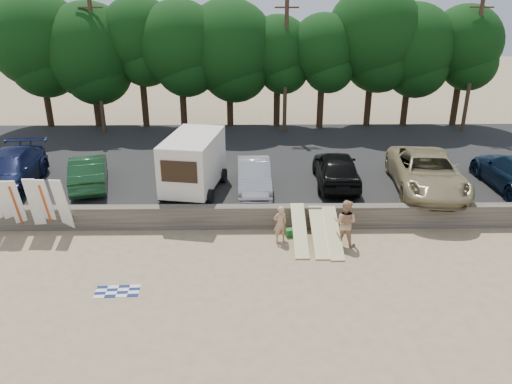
# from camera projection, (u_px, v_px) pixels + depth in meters

# --- Properties ---
(ground) EXTENTS (120.00, 120.00, 0.00)m
(ground) POSITION_uv_depth(u_px,v_px,m) (259.00, 262.00, 18.88)
(ground) COLOR tan
(ground) RESTS_ON ground
(seawall) EXTENTS (44.00, 0.50, 1.00)m
(seawall) POSITION_uv_depth(u_px,v_px,m) (258.00, 217.00, 21.46)
(seawall) COLOR #6B6356
(seawall) RESTS_ON ground
(parking_lot) EXTENTS (44.00, 14.50, 0.70)m
(parking_lot) POSITION_uv_depth(u_px,v_px,m) (255.00, 163.00, 28.45)
(parking_lot) COLOR #282828
(parking_lot) RESTS_ON ground
(treeline) EXTENTS (33.65, 6.48, 9.24)m
(treeline) POSITION_uv_depth(u_px,v_px,m) (234.00, 44.00, 32.69)
(treeline) COLOR #382616
(treeline) RESTS_ON parking_lot
(utility_poles) EXTENTS (25.80, 0.26, 9.00)m
(utility_poles) POSITION_uv_depth(u_px,v_px,m) (286.00, 59.00, 31.63)
(utility_poles) COLOR #473321
(utility_poles) RESTS_ON parking_lot
(box_trailer) EXTENTS (3.00, 4.53, 2.69)m
(box_trailer) POSITION_uv_depth(u_px,v_px,m) (193.00, 161.00, 23.04)
(box_trailer) COLOR silver
(box_trailer) RESTS_ON parking_lot
(car_0) EXTENTS (2.79, 6.10, 1.73)m
(car_0) POSITION_uv_depth(u_px,v_px,m) (8.00, 171.00, 23.62)
(car_0) COLOR #11193E
(car_0) RESTS_ON parking_lot
(car_1) EXTENTS (2.70, 4.86, 1.52)m
(car_1) POSITION_uv_depth(u_px,v_px,m) (89.00, 171.00, 23.97)
(car_1) COLOR #163D1E
(car_1) RESTS_ON parking_lot
(car_2) EXTENTS (1.62, 4.38, 1.43)m
(car_2) POSITION_uv_depth(u_px,v_px,m) (254.00, 176.00, 23.47)
(car_2) COLOR #A3A4A8
(car_2) RESTS_ON parking_lot
(car_3) EXTENTS (2.16, 5.01, 1.68)m
(car_3) POSITION_uv_depth(u_px,v_px,m) (336.00, 168.00, 24.09)
(car_3) COLOR black
(car_3) RESTS_ON parking_lot
(car_4) EXTENTS (3.57, 6.69, 1.79)m
(car_4) POSITION_uv_depth(u_px,v_px,m) (427.00, 172.00, 23.42)
(car_4) COLOR tan
(car_4) RESTS_ON parking_lot
(surfboard_upright_1) EXTENTS (0.59, 0.88, 2.50)m
(surfboard_upright_1) POSITION_uv_depth(u_px,v_px,m) (7.00, 206.00, 20.67)
(surfboard_upright_1) COLOR white
(surfboard_upright_1) RESTS_ON ground
(surfboard_upright_2) EXTENTS (0.56, 0.81, 2.52)m
(surfboard_upright_2) POSITION_uv_depth(u_px,v_px,m) (17.00, 206.00, 20.63)
(surfboard_upright_2) COLOR white
(surfboard_upright_2) RESTS_ON ground
(surfboard_upright_3) EXTENTS (0.51, 0.61, 2.55)m
(surfboard_upright_3) POSITION_uv_depth(u_px,v_px,m) (36.00, 205.00, 20.66)
(surfboard_upright_3) COLOR white
(surfboard_upright_3) RESTS_ON ground
(surfboard_upright_4) EXTENTS (0.53, 0.73, 2.53)m
(surfboard_upright_4) POSITION_uv_depth(u_px,v_px,m) (46.00, 205.00, 20.69)
(surfboard_upright_4) COLOR white
(surfboard_upright_4) RESTS_ON ground
(surfboard_upright_5) EXTENTS (0.59, 0.75, 2.54)m
(surfboard_upright_5) POSITION_uv_depth(u_px,v_px,m) (63.00, 206.00, 20.63)
(surfboard_upright_5) COLOR white
(surfboard_upright_5) RESTS_ON ground
(surfboard_low_0) EXTENTS (0.56, 2.83, 1.14)m
(surfboard_low_0) POSITION_uv_depth(u_px,v_px,m) (300.00, 230.00, 20.13)
(surfboard_low_0) COLOR #DAD28A
(surfboard_low_0) RESTS_ON ground
(surfboard_low_1) EXTENTS (0.56, 2.87, 1.02)m
(surfboard_low_1) POSITION_uv_depth(u_px,v_px,m) (318.00, 232.00, 20.13)
(surfboard_low_1) COLOR #DAD28A
(surfboard_low_1) RESTS_ON ground
(surfboard_low_2) EXTENTS (0.56, 2.85, 1.06)m
(surfboard_low_2) POSITION_uv_depth(u_px,v_px,m) (333.00, 232.00, 20.03)
(surfboard_low_2) COLOR #DAD28A
(surfboard_low_2) RESTS_ON ground
(beachgoer_a) EXTENTS (0.64, 0.50, 1.55)m
(beachgoer_a) POSITION_uv_depth(u_px,v_px,m) (280.00, 224.00, 20.21)
(beachgoer_a) COLOR tan
(beachgoer_a) RESTS_ON ground
(beachgoer_b) EXTENTS (1.16, 1.07, 1.94)m
(beachgoer_b) POSITION_uv_depth(u_px,v_px,m) (345.00, 223.00, 19.84)
(beachgoer_b) COLOR tan
(beachgoer_b) RESTS_ON ground
(cooler) EXTENTS (0.44, 0.38, 0.32)m
(cooler) POSITION_uv_depth(u_px,v_px,m) (290.00, 233.00, 20.81)
(cooler) COLOR #238230
(cooler) RESTS_ON ground
(gear_bag) EXTENTS (0.36, 0.32, 0.22)m
(gear_bag) POSITION_uv_depth(u_px,v_px,m) (321.00, 233.00, 20.90)
(gear_bag) COLOR orange
(gear_bag) RESTS_ON ground
(beach_towel) EXTENTS (1.58, 1.58, 0.00)m
(beach_towel) POSITION_uv_depth(u_px,v_px,m) (117.00, 291.00, 17.07)
(beach_towel) COLOR white
(beach_towel) RESTS_ON ground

